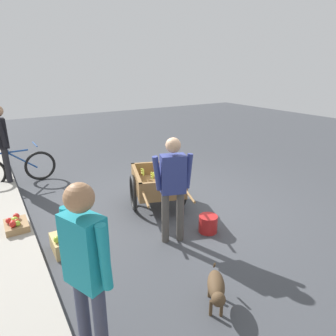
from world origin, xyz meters
TOP-DOWN VIEW (x-y plane):
  - ground_plane at (0.00, 0.00)m, footprint 24.00×24.00m
  - fruit_cart at (0.19, 0.25)m, footprint 1.81×1.25m
  - vendor_person at (-0.90, 0.62)m, footprint 0.30×0.55m
  - bicycle at (2.73, 2.29)m, footprint 0.46×1.66m
  - cyclist_person at (2.73, 2.45)m, footprint 0.52×0.23m
  - dog at (-2.25, 0.95)m, footprint 0.57×0.44m
  - plastic_bucket at (-0.98, 0.02)m, footprint 0.29×0.29m
  - apple_crate at (0.43, 2.55)m, footprint 0.44×0.32m
  - mixed_fruit_crate at (-0.34, 2.04)m, footprint 0.44×0.32m
  - bystander_person at (-2.17, 2.22)m, footprint 0.49×0.31m

SIDE VIEW (x-z plane):
  - ground_plane at x=0.00m, z-range 0.00..0.00m
  - mixed_fruit_crate at x=-0.34m, z-range -0.03..0.28m
  - plastic_bucket at x=-0.98m, z-range 0.00..0.27m
  - apple_crate at x=0.43m, z-range -0.03..0.29m
  - dog at x=-2.25m, z-range 0.07..0.47m
  - bicycle at x=2.73m, z-range -0.07..0.78m
  - fruit_cart at x=0.19m, z-range 0.07..0.80m
  - vendor_person at x=-0.90m, z-range 0.15..1.69m
  - bystander_person at x=-2.17m, z-range 0.17..1.84m
  - cyclist_person at x=2.73m, z-range 0.18..1.89m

